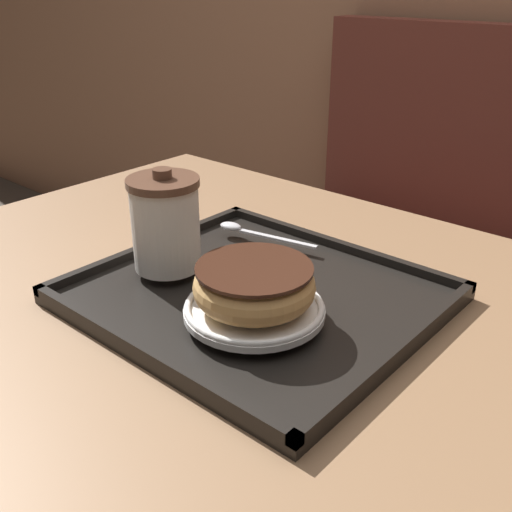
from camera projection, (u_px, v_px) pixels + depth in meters
booth_bench at (504, 321)px, 1.51m from camera, size 1.27×0.44×1.00m
cafe_table at (243, 383)px, 0.86m from camera, size 1.08×0.80×0.73m
serving_tray at (256, 296)px, 0.76m from camera, size 0.42×0.38×0.02m
coffee_cup_front at (166, 223)px, 0.78m from camera, size 0.09×0.09×0.14m
plate_with_chocolate_donut at (254, 308)px, 0.69m from camera, size 0.16×0.16×0.01m
donut_chocolate_glazed at (254, 285)px, 0.68m from camera, size 0.14×0.14×0.05m
spoon at (245, 230)px, 0.90m from camera, size 0.16×0.05×0.01m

